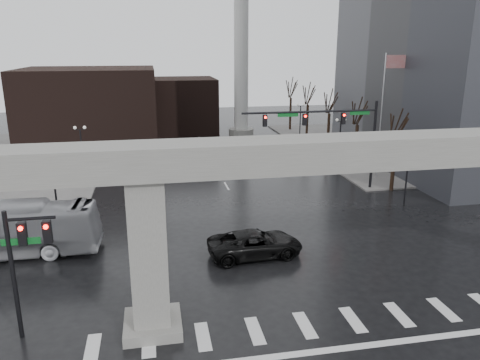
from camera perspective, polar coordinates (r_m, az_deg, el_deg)
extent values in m
plane|color=black|center=(23.94, 7.13, -15.85)|extent=(160.00, 160.00, 0.00)
cube|color=slate|center=(65.37, 19.42, 4.06)|extent=(28.00, 36.00, 0.15)
cube|color=gray|center=(20.87, 7.89, 3.16)|extent=(48.00, 2.20, 1.40)
cube|color=gray|center=(21.25, -11.04, -9.18)|extent=(1.60, 1.60, 7.30)
cube|color=gray|center=(22.89, -10.57, -16.91)|extent=(2.60, 2.60, 0.50)
cube|color=black|center=(62.19, -17.73, 8.25)|extent=(16.00, 14.00, 10.00)
cube|color=black|center=(71.93, -7.13, 9.03)|extent=(10.00, 10.00, 8.00)
cylinder|color=beige|center=(66.52, 0.15, 18.09)|extent=(2.00, 2.00, 30.00)
cylinder|color=gray|center=(67.55, 0.14, 5.79)|extent=(3.60, 3.60, 1.20)
cylinder|color=black|center=(43.57, 15.92, 4.03)|extent=(0.24, 0.24, 8.00)
cylinder|color=black|center=(40.71, 8.61, 8.23)|extent=(12.00, 0.18, 0.18)
cube|color=black|center=(41.88, 12.48, 7.35)|extent=(0.35, 0.30, 1.00)
cube|color=black|center=(40.64, 7.90, 7.32)|extent=(0.35, 0.30, 1.00)
cube|color=black|center=(39.67, 3.06, 7.24)|extent=(0.35, 0.30, 1.00)
sphere|color=#FF0C05|center=(41.68, 12.60, 7.72)|extent=(0.20, 0.20, 0.20)
cube|color=#0D5E20|center=(42.43, 14.40, 7.95)|extent=(1.80, 0.05, 0.35)
cube|color=#0D5E20|center=(40.13, 5.87, 7.92)|extent=(1.80, 0.05, 0.35)
cylinder|color=black|center=(22.84, -25.90, -10.54)|extent=(0.20, 0.20, 6.00)
cylinder|color=black|center=(21.61, -24.18, -4.32)|extent=(2.00, 0.14, 0.14)
cube|color=black|center=(21.93, -25.00, -5.95)|extent=(0.35, 0.30, 1.00)
cube|color=black|center=(21.70, -22.44, -5.88)|extent=(0.35, 0.30, 1.00)
cube|color=#0D5E20|center=(22.08, -25.15, -6.80)|extent=(1.60, 0.05, 0.30)
cylinder|color=silver|center=(47.04, 16.80, 7.28)|extent=(0.12, 0.12, 12.00)
cube|color=#B11C12|center=(47.06, 18.43, 13.53)|extent=(2.00, 0.03, 1.20)
cylinder|color=black|center=(40.17, 19.65, 0.37)|extent=(0.14, 0.14, 4.80)
cube|color=black|center=(39.64, 19.96, 3.64)|extent=(0.90, 0.06, 0.06)
sphere|color=silver|center=(39.38, 19.43, 3.91)|extent=(0.32, 0.32, 0.32)
sphere|color=silver|center=(39.83, 20.55, 3.93)|extent=(0.32, 0.32, 0.32)
cylinder|color=black|center=(52.36, 12.04, 4.44)|extent=(0.14, 0.14, 4.80)
cube|color=black|center=(51.95, 12.19, 6.98)|extent=(0.90, 0.06, 0.06)
sphere|color=silver|center=(51.75, 11.74, 7.19)|extent=(0.32, 0.32, 0.32)
sphere|color=silver|center=(52.10, 12.67, 7.20)|extent=(0.32, 0.32, 0.32)
cylinder|color=black|center=(65.28, 7.34, 6.90)|extent=(0.14, 0.14, 4.80)
cube|color=black|center=(64.95, 7.41, 8.95)|extent=(0.90, 0.06, 0.06)
sphere|color=silver|center=(64.79, 7.04, 9.12)|extent=(0.32, 0.32, 0.32)
sphere|color=silver|center=(65.07, 7.80, 9.12)|extent=(0.32, 0.32, 0.32)
cylinder|color=black|center=(35.48, -21.54, -1.83)|extent=(0.14, 0.14, 4.80)
cube|color=black|center=(34.88, -21.93, 1.85)|extent=(0.90, 0.06, 0.06)
sphere|color=silver|center=(34.93, -22.68, 2.13)|extent=(0.32, 0.32, 0.32)
sphere|color=silver|center=(34.75, -21.23, 2.21)|extent=(0.32, 0.32, 0.32)
cylinder|color=black|center=(48.85, -18.69, 3.12)|extent=(0.14, 0.14, 4.80)
cube|color=black|center=(48.42, -18.94, 5.83)|extent=(0.90, 0.06, 0.06)
sphere|color=silver|center=(48.45, -19.49, 6.03)|extent=(0.32, 0.32, 0.32)
sphere|color=silver|center=(48.32, -18.43, 6.10)|extent=(0.32, 0.32, 0.32)
cylinder|color=black|center=(62.50, -17.07, 5.93)|extent=(0.14, 0.14, 4.80)
cube|color=black|center=(62.16, -17.25, 8.06)|extent=(0.90, 0.06, 0.06)
sphere|color=silver|center=(62.19, -17.68, 8.21)|extent=(0.32, 0.32, 0.32)
sphere|color=silver|center=(62.09, -16.84, 8.27)|extent=(0.32, 0.32, 0.32)
cylinder|color=black|center=(44.04, 18.19, 1.66)|extent=(0.34, 0.34, 4.55)
cylinder|color=black|center=(43.32, 18.62, 6.45)|extent=(0.12, 1.52, 2.98)
cylinder|color=black|center=(43.82, 19.01, 6.20)|extent=(0.83, 1.14, 2.51)
cylinder|color=black|center=(50.98, 13.94, 3.93)|extent=(0.34, 0.34, 4.66)
cylinder|color=black|center=(50.35, 14.23, 8.18)|extent=(0.12, 1.55, 3.05)
cylinder|color=black|center=(50.82, 14.61, 7.95)|extent=(0.85, 1.16, 2.57)
cylinder|color=black|center=(58.19, 10.70, 5.63)|extent=(0.34, 0.34, 4.76)
cylinder|color=black|center=(57.64, 10.90, 9.45)|extent=(0.12, 1.59, 3.11)
cylinder|color=black|center=(58.08, 11.27, 9.24)|extent=(0.86, 1.18, 2.62)
cylinder|color=black|center=(65.59, 8.18, 6.94)|extent=(0.34, 0.34, 4.87)
cylinder|color=black|center=(65.09, 8.32, 10.42)|extent=(0.12, 1.62, 3.18)
cylinder|color=black|center=(65.51, 8.66, 10.22)|extent=(0.88, 1.20, 2.68)
cylinder|color=black|center=(73.11, 6.16, 7.98)|extent=(0.34, 0.34, 4.97)
cylinder|color=black|center=(72.66, 6.26, 11.17)|extent=(0.12, 1.65, 3.25)
cylinder|color=black|center=(73.06, 6.57, 10.98)|extent=(0.89, 1.23, 2.74)
imported|color=black|center=(29.19, 1.88, -7.78)|extent=(6.04, 3.12, 1.63)
imported|color=#AFAFB4|center=(32.53, -27.25, -5.48)|extent=(12.02, 3.33, 3.32)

